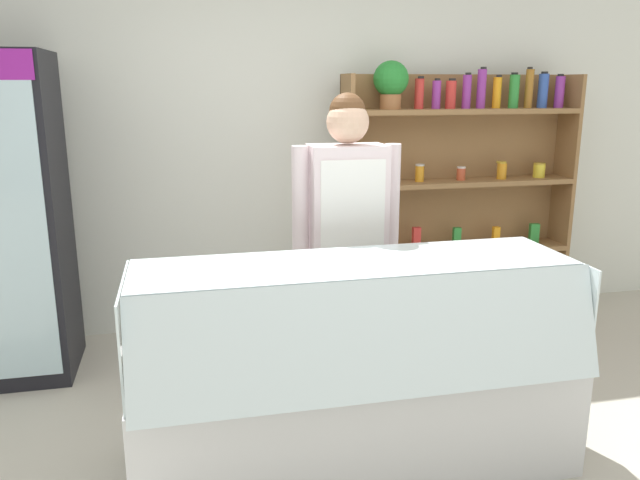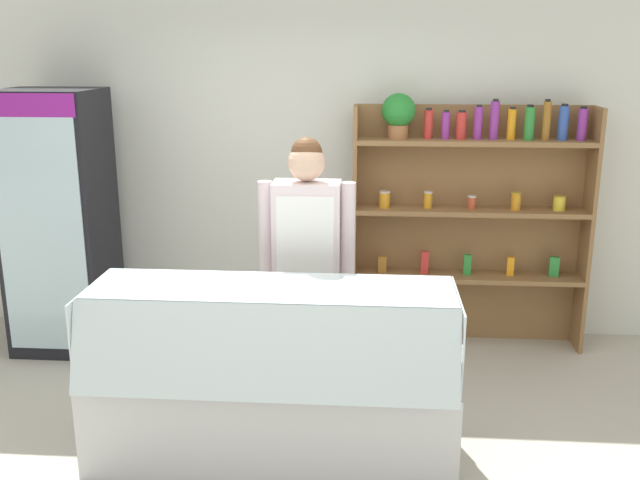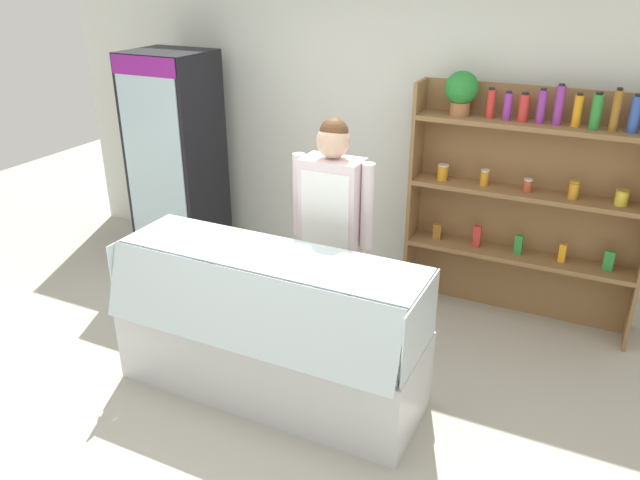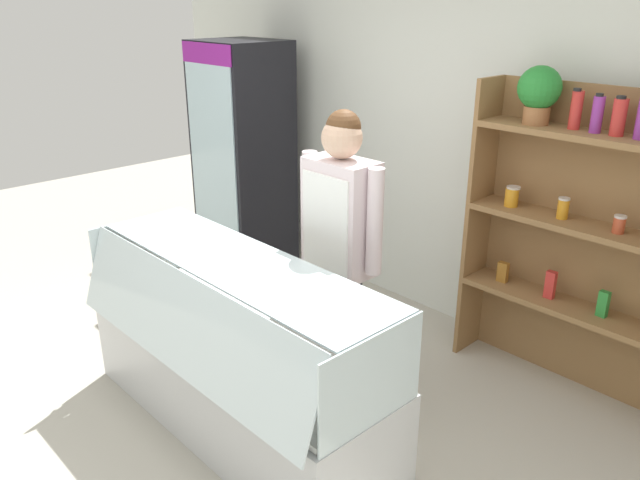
# 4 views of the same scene
# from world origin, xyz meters

# --- Properties ---
(ground_plane) EXTENTS (12.00, 12.00, 0.00)m
(ground_plane) POSITION_xyz_m (0.00, 0.00, 0.00)
(ground_plane) COLOR #B7B2A3
(back_wall) EXTENTS (6.80, 0.10, 2.70)m
(back_wall) POSITION_xyz_m (0.00, 2.11, 1.35)
(back_wall) COLOR silver
(back_wall) RESTS_ON ground
(drinks_fridge) EXTENTS (0.71, 0.64, 1.98)m
(drinks_fridge) POSITION_xyz_m (-1.95, 1.54, 0.99)
(drinks_fridge) COLOR black
(drinks_fridge) RESTS_ON ground
(shelving_unit) EXTENTS (1.77, 0.29, 1.95)m
(shelving_unit) POSITION_xyz_m (1.10, 1.84, 1.10)
(shelving_unit) COLOR olive
(shelving_unit) RESTS_ON ground
(deli_display_case) EXTENTS (2.03, 0.74, 1.01)m
(deli_display_case) POSITION_xyz_m (-0.14, 0.10, 0.31)
(deli_display_case) COLOR silver
(deli_display_case) RESTS_ON ground
(shop_clerk) EXTENTS (0.61, 0.25, 1.74)m
(shop_clerk) POSITION_xyz_m (-0.00, 0.78, 1.04)
(shop_clerk) COLOR #2D2D38
(shop_clerk) RESTS_ON ground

